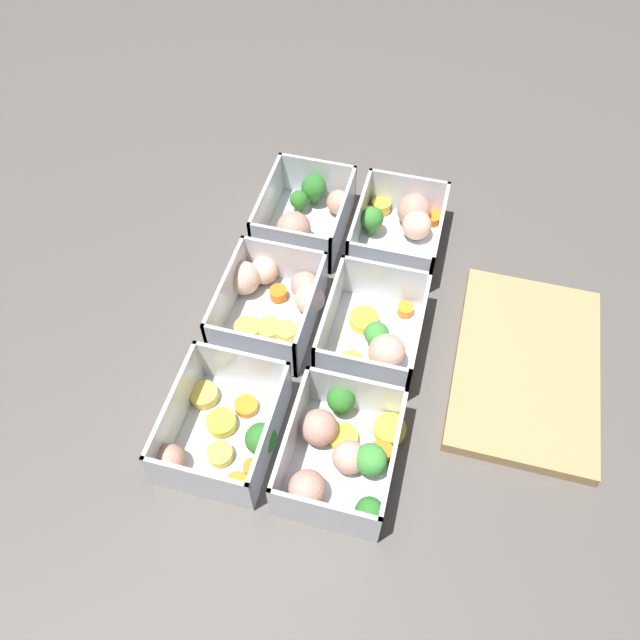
{
  "coord_description": "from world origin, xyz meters",
  "views": [
    {
      "loc": [
        0.47,
        0.12,
        0.7
      ],
      "look_at": [
        0.0,
        0.0,
        0.03
      ],
      "focal_mm": 35.0,
      "sensor_mm": 36.0,
      "label": 1
    }
  ],
  "objects_px": {
    "container_far_right": "(341,453)",
    "container_near_right": "(222,432)",
    "container_far_left": "(402,227)",
    "container_near_left": "(306,217)",
    "container_far_center": "(374,337)",
    "container_near_center": "(272,297)"
  },
  "relations": [
    {
      "from": "container_far_right",
      "to": "container_near_right",
      "type": "bearing_deg",
      "value": -86.67
    },
    {
      "from": "container_near_right",
      "to": "container_far_left",
      "type": "height_order",
      "value": "same"
    },
    {
      "from": "container_near_left",
      "to": "container_far_left",
      "type": "xyz_separation_m",
      "value": [
        -0.02,
        0.14,
        -0.0
      ]
    },
    {
      "from": "container_near_left",
      "to": "container_far_center",
      "type": "bearing_deg",
      "value": 37.37
    },
    {
      "from": "container_near_right",
      "to": "container_far_left",
      "type": "bearing_deg",
      "value": 159.21
    },
    {
      "from": "container_far_right",
      "to": "container_near_left",
      "type": "bearing_deg",
      "value": -158.64
    },
    {
      "from": "container_near_right",
      "to": "container_far_left",
      "type": "relative_size",
      "value": 0.91
    },
    {
      "from": "container_near_left",
      "to": "container_far_left",
      "type": "relative_size",
      "value": 0.93
    },
    {
      "from": "container_near_left",
      "to": "container_near_center",
      "type": "height_order",
      "value": "same"
    },
    {
      "from": "container_near_left",
      "to": "container_near_center",
      "type": "distance_m",
      "value": 0.16
    },
    {
      "from": "container_far_left",
      "to": "container_far_center",
      "type": "height_order",
      "value": "same"
    },
    {
      "from": "container_near_center",
      "to": "container_far_left",
      "type": "distance_m",
      "value": 0.23
    },
    {
      "from": "container_near_center",
      "to": "container_far_right",
      "type": "xyz_separation_m",
      "value": [
        0.2,
        0.14,
        0.0
      ]
    },
    {
      "from": "container_near_center",
      "to": "container_far_center",
      "type": "bearing_deg",
      "value": 78.5
    },
    {
      "from": "container_near_right",
      "to": "container_far_right",
      "type": "distance_m",
      "value": 0.14
    },
    {
      "from": "container_near_right",
      "to": "container_far_center",
      "type": "distance_m",
      "value": 0.23
    },
    {
      "from": "container_far_center",
      "to": "container_near_left",
      "type": "bearing_deg",
      "value": -142.63
    },
    {
      "from": "container_near_center",
      "to": "container_far_right",
      "type": "relative_size",
      "value": 1.05
    },
    {
      "from": "container_near_center",
      "to": "container_near_right",
      "type": "xyz_separation_m",
      "value": [
        0.21,
        0.0,
        -0.0
      ]
    },
    {
      "from": "container_near_left",
      "to": "container_near_right",
      "type": "relative_size",
      "value": 1.02
    },
    {
      "from": "container_far_center",
      "to": "container_near_center",
      "type": "bearing_deg",
      "value": -101.5
    },
    {
      "from": "container_near_right",
      "to": "container_near_left",
      "type": "bearing_deg",
      "value": 179.69
    }
  ]
}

